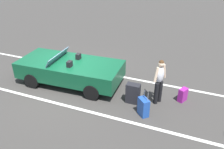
{
  "coord_description": "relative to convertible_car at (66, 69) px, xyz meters",
  "views": [
    {
      "loc": [
        -4.56,
        6.91,
        4.78
      ],
      "look_at": [
        -1.8,
        0.02,
        0.75
      ],
      "focal_mm": 36.61,
      "sensor_mm": 36.0,
      "label": 1
    }
  ],
  "objects": [
    {
      "name": "ground_plane",
      "position": [
        -0.21,
        -0.01,
        -0.59
      ],
      "size": [
        80.0,
        80.0,
        0.0
      ],
      "primitive_type": "plane",
      "color": "#383533"
    },
    {
      "name": "suitcase_large_black",
      "position": [
        -2.95,
        0.38,
        -0.22
      ],
      "size": [
        0.49,
        0.31,
        0.74
      ],
      "rotation": [
        0.0,
        0.0,
        4.73
      ],
      "color": "black",
      "rests_on": "ground_plane"
    },
    {
      "name": "traveler_person",
      "position": [
        -3.77,
        0.05,
        0.34
      ],
      "size": [
        0.37,
        0.57,
        1.65
      ],
      "rotation": [
        0.0,
        0.0,
        -0.51
      ],
      "color": "black",
      "rests_on": "ground_plane"
    },
    {
      "name": "suitcase_medium_bright",
      "position": [
        -3.48,
        0.94,
        -0.28
      ],
      "size": [
        0.45,
        0.45,
        0.92
      ],
      "rotation": [
        0.0,
        0.0,
        0.78
      ],
      "color": "#1E479E",
      "rests_on": "ground_plane"
    },
    {
      "name": "lot_line_mid",
      "position": [
        -0.21,
        1.46,
        -0.59
      ],
      "size": [
        18.0,
        0.12,
        0.01
      ],
      "primitive_type": "cube",
      "color": "silver",
      "rests_on": "ground_plane"
    },
    {
      "name": "lot_line_near",
      "position": [
        -0.21,
        -1.24,
        -0.59
      ],
      "size": [
        18.0,
        0.12,
        0.01
      ],
      "primitive_type": "cube",
      "color": "silver",
      "rests_on": "ground_plane"
    },
    {
      "name": "convertible_car",
      "position": [
        0.0,
        0.0,
        0.0
      ],
      "size": [
        4.22,
        1.99,
        1.24
      ],
      "rotation": [
        0.0,
        0.0,
        0.05
      ],
      "color": "#0F4C2D",
      "rests_on": "ground_plane"
    },
    {
      "name": "suitcase_small_carryon",
      "position": [
        -4.59,
        -0.37,
        -0.34
      ],
      "size": [
        0.33,
        0.39,
        0.5
      ],
      "rotation": [
        0.0,
        0.0,
        5.82
      ],
      "color": "#991E8C",
      "rests_on": "ground_plane"
    }
  ]
}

